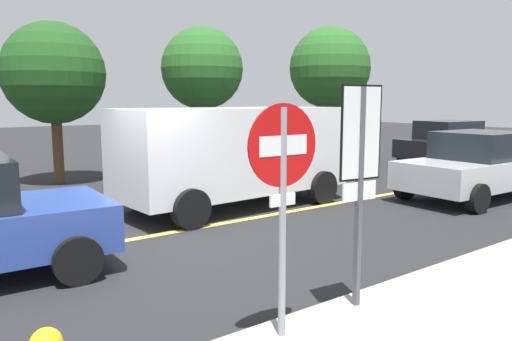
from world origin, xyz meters
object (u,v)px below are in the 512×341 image
(speed_limit_sign, at_px, (360,158))
(white_van, at_px, (233,151))
(stop_sign, at_px, (283,185))
(car_black_mid_road, at_px, (450,143))
(car_silver_far_lane, at_px, (476,165))
(tree_right_verge, at_px, (202,69))
(tree_left_verge, at_px, (330,68))
(tree_centre_verge, at_px, (54,74))

(speed_limit_sign, distance_m, white_van, 5.86)
(stop_sign, xyz_separation_m, white_van, (3.17, 5.50, -0.33))
(car_black_mid_road, bearing_deg, car_silver_far_lane, -142.87)
(speed_limit_sign, relative_size, car_silver_far_lane, 0.61)
(car_black_mid_road, bearing_deg, tree_right_verge, 151.97)
(stop_sign, height_order, white_van, stop_sign)
(tree_right_verge, bearing_deg, car_black_mid_road, -28.03)
(car_black_mid_road, bearing_deg, stop_sign, -153.66)
(speed_limit_sign, bearing_deg, car_black_mid_road, 28.13)
(car_silver_far_lane, height_order, tree_left_verge, tree_left_verge)
(stop_sign, relative_size, tree_left_verge, 0.43)
(stop_sign, relative_size, tree_centre_verge, 0.52)
(white_van, relative_size, car_silver_far_lane, 1.28)
(white_van, distance_m, tree_left_verge, 11.16)
(tree_centre_verge, bearing_deg, stop_sign, -94.72)
(tree_centre_verge, bearing_deg, car_silver_far_lane, -47.76)
(stop_sign, bearing_deg, tree_centre_verge, 85.28)
(white_van, distance_m, tree_right_verge, 6.33)
(stop_sign, height_order, car_black_mid_road, stop_sign)
(stop_sign, height_order, tree_right_verge, tree_right_verge)
(speed_limit_sign, relative_size, tree_right_verge, 0.53)
(speed_limit_sign, relative_size, white_van, 0.48)
(stop_sign, bearing_deg, tree_right_verge, 62.87)
(speed_limit_sign, bearing_deg, stop_sign, -177.32)
(white_van, height_order, tree_left_verge, tree_left_verge)
(tree_left_verge, distance_m, tree_centre_verge, 11.31)
(car_silver_far_lane, bearing_deg, tree_left_verge, 66.69)
(stop_sign, relative_size, speed_limit_sign, 0.93)
(speed_limit_sign, height_order, tree_right_verge, tree_right_verge)
(tree_left_verge, bearing_deg, speed_limit_sign, -133.86)
(car_black_mid_road, bearing_deg, tree_left_verge, 105.59)
(speed_limit_sign, xyz_separation_m, car_silver_far_lane, (7.31, 2.76, -0.95))
(speed_limit_sign, distance_m, car_black_mid_road, 14.16)
(car_black_mid_road, xyz_separation_m, tree_right_verge, (-7.95, 4.23, 2.58))
(car_silver_far_lane, relative_size, tree_left_verge, 0.76)
(car_black_mid_road, relative_size, tree_centre_verge, 0.96)
(white_van, distance_m, tree_centre_verge, 6.27)
(speed_limit_sign, bearing_deg, white_van, 69.18)
(car_black_mid_road, distance_m, tree_right_verge, 9.37)
(stop_sign, distance_m, speed_limit_sign, 1.11)
(car_silver_far_lane, relative_size, tree_right_verge, 0.86)
(tree_centre_verge, bearing_deg, speed_limit_sign, -89.05)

